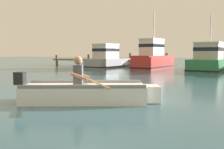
{
  "coord_description": "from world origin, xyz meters",
  "views": [
    {
      "loc": [
        3.35,
        -6.35,
        1.26
      ],
      "look_at": [
        0.09,
        1.13,
        0.55
      ],
      "focal_mm": 39.42,
      "sensor_mm": 36.0,
      "label": 1
    }
  ],
  "objects_px": {
    "moored_boat_red": "(153,58)",
    "moored_boat_green": "(210,60)",
    "rowboat_with_person": "(87,92)",
    "moored_boat_grey": "(108,59)"
  },
  "relations": [
    {
      "from": "moored_boat_red",
      "to": "moored_boat_green",
      "type": "distance_m",
      "value": 4.21
    },
    {
      "from": "rowboat_with_person",
      "to": "moored_boat_grey",
      "type": "height_order",
      "value": "moored_boat_grey"
    },
    {
      "from": "moored_boat_red",
      "to": "moored_boat_green",
      "type": "height_order",
      "value": "moored_boat_red"
    },
    {
      "from": "moored_boat_red",
      "to": "moored_boat_green",
      "type": "bearing_deg",
      "value": -7.7
    },
    {
      "from": "rowboat_with_person",
      "to": "moored_boat_grey",
      "type": "relative_size",
      "value": 0.73
    },
    {
      "from": "moored_boat_grey",
      "to": "rowboat_with_person",
      "type": "bearing_deg",
      "value": -67.54
    },
    {
      "from": "rowboat_with_person",
      "to": "moored_boat_red",
      "type": "xyz_separation_m",
      "value": [
        -1.67,
        13.67,
        0.63
      ]
    },
    {
      "from": "moored_boat_grey",
      "to": "moored_boat_green",
      "type": "height_order",
      "value": "moored_boat_green"
    },
    {
      "from": "rowboat_with_person",
      "to": "moored_boat_green",
      "type": "xyz_separation_m",
      "value": [
        2.49,
        13.1,
        0.49
      ]
    },
    {
      "from": "moored_boat_grey",
      "to": "moored_boat_red",
      "type": "height_order",
      "value": "moored_boat_red"
    }
  ]
}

